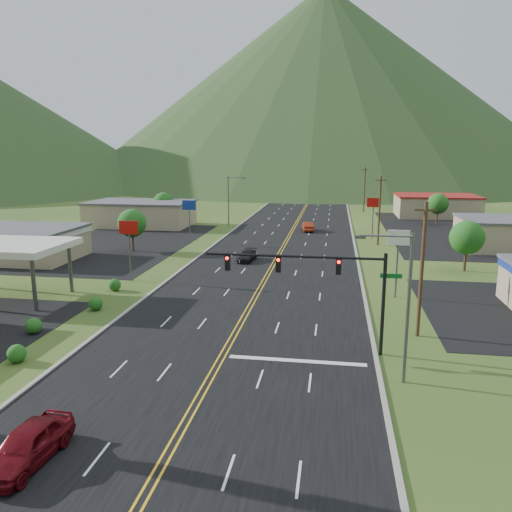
# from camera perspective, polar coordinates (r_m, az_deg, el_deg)

# --- Properties ---
(ground) EXTENTS (500.00, 500.00, 0.00)m
(ground) POSITION_cam_1_polar(r_m,az_deg,el_deg) (24.02, -10.74, -22.50)
(ground) COLOR #233F16
(ground) RESTS_ON ground
(road) EXTENTS (20.00, 460.00, 0.04)m
(road) POSITION_cam_1_polar(r_m,az_deg,el_deg) (24.02, -10.74, -22.50)
(road) COLOR black
(road) RESTS_ON ground
(curb_east) EXTENTS (0.30, 460.00, 0.14)m
(curb_east) POSITION_cam_1_polar(r_m,az_deg,el_deg) (23.14, 16.22, -24.30)
(curb_east) COLOR gray
(curb_east) RESTS_ON ground
(traffic_signal) EXTENTS (13.10, 0.43, 7.00)m
(traffic_signal) POSITION_cam_1_polar(r_m,az_deg,el_deg) (33.56, 7.64, -2.27)
(traffic_signal) COLOR black
(traffic_signal) RESTS_ON ground
(streetlight_east) EXTENTS (3.28, 0.25, 9.00)m
(streetlight_east) POSITION_cam_1_polar(r_m,az_deg,el_deg) (30.01, 16.46, -4.67)
(streetlight_east) COLOR #59595E
(streetlight_east) RESTS_ON ground
(streetlight_west) EXTENTS (3.28, 0.25, 9.00)m
(streetlight_west) POSITION_cam_1_polar(r_m,az_deg,el_deg) (90.90, -2.99, 6.67)
(streetlight_west) COLOR #59595E
(streetlight_west) RESTS_ON ground
(gas_canopy) EXTENTS (10.00, 8.00, 5.30)m
(gas_canopy) POSITION_cam_1_polar(r_m,az_deg,el_deg) (50.66, -26.27, 0.88)
(gas_canopy) COLOR white
(gas_canopy) RESTS_ON ground
(building_west_mid) EXTENTS (14.40, 10.40, 4.10)m
(building_west_mid) POSITION_cam_1_polar(r_m,az_deg,el_deg) (69.67, -25.32, 1.50)
(building_west_mid) COLOR #9F866E
(building_west_mid) RESTS_ON ground
(building_west_far) EXTENTS (18.40, 11.40, 4.50)m
(building_west_far) POSITION_cam_1_polar(r_m,az_deg,el_deg) (94.08, -13.03, 4.77)
(building_west_far) COLOR #9F866E
(building_west_far) RESTS_ON ground
(building_east_far) EXTENTS (16.40, 12.40, 4.50)m
(building_east_far) POSITION_cam_1_polar(r_m,az_deg,el_deg) (111.10, 19.88, 5.42)
(building_east_far) COLOR #9F866E
(building_east_far) RESTS_ON ground
(pole_sign_west_a) EXTENTS (2.00, 0.18, 6.40)m
(pole_sign_west_a) POSITION_cam_1_polar(r_m,az_deg,el_deg) (53.61, -14.34, 2.50)
(pole_sign_west_a) COLOR #59595E
(pole_sign_west_a) RESTS_ON ground
(pole_sign_west_b) EXTENTS (2.00, 0.18, 6.40)m
(pole_sign_west_b) POSITION_cam_1_polar(r_m,az_deg,el_deg) (74.12, -7.64, 5.29)
(pole_sign_west_b) COLOR #59595E
(pole_sign_west_b) RESTS_ON ground
(pole_sign_east_a) EXTENTS (2.00, 0.18, 6.40)m
(pole_sign_east_a) POSITION_cam_1_polar(r_m,az_deg,el_deg) (47.67, 15.94, 1.26)
(pole_sign_east_a) COLOR #59595E
(pole_sign_east_a) RESTS_ON ground
(pole_sign_east_b) EXTENTS (2.00, 0.18, 6.40)m
(pole_sign_east_b) POSITION_cam_1_polar(r_m,az_deg,el_deg) (79.21, 13.27, 5.50)
(pole_sign_east_b) COLOR #59595E
(pole_sign_east_b) RESTS_ON ground
(tree_west_a) EXTENTS (3.84, 3.84, 5.82)m
(tree_west_a) POSITION_cam_1_polar(r_m,az_deg,el_deg) (69.76, -14.00, 3.66)
(tree_west_a) COLOR #382314
(tree_west_a) RESTS_ON ground
(tree_west_b) EXTENTS (3.84, 3.84, 5.82)m
(tree_west_b) POSITION_cam_1_polar(r_m,az_deg,el_deg) (96.55, -10.53, 6.03)
(tree_west_b) COLOR #382314
(tree_west_b) RESTS_ON ground
(tree_east_a) EXTENTS (3.84, 3.84, 5.82)m
(tree_east_a) POSITION_cam_1_polar(r_m,az_deg,el_deg) (61.16, 22.97, 1.94)
(tree_east_a) COLOR #382314
(tree_east_a) RESTS_ON ground
(tree_east_b) EXTENTS (3.84, 3.84, 5.82)m
(tree_east_b) POSITION_cam_1_polar(r_m,az_deg,el_deg) (98.84, 20.07, 5.64)
(tree_east_b) COLOR #382314
(tree_east_b) RESTS_ON ground
(utility_pole_a) EXTENTS (1.60, 0.28, 10.00)m
(utility_pole_a) POSITION_cam_1_polar(r_m,az_deg,el_deg) (38.03, 18.43, -1.41)
(utility_pole_a) COLOR #382314
(utility_pole_a) RESTS_ON ground
(utility_pole_b) EXTENTS (1.60, 0.28, 10.00)m
(utility_pole_b) POSITION_cam_1_polar(r_m,az_deg,el_deg) (74.29, 13.93, 5.12)
(utility_pole_b) COLOR #382314
(utility_pole_b) RESTS_ON ground
(utility_pole_c) EXTENTS (1.60, 0.28, 10.00)m
(utility_pole_c) POSITION_cam_1_polar(r_m,az_deg,el_deg) (114.03, 12.30, 7.46)
(utility_pole_c) COLOR #382314
(utility_pole_c) RESTS_ON ground
(utility_pole_d) EXTENTS (1.60, 0.28, 10.00)m
(utility_pole_d) POSITION_cam_1_polar(r_m,az_deg,el_deg) (153.90, 11.50, 8.59)
(utility_pole_d) COLOR #382314
(utility_pole_d) RESTS_ON ground
(mountain_n) EXTENTS (220.00, 220.00, 85.00)m
(mountain_n) POSITION_cam_1_polar(r_m,az_deg,el_deg) (240.40, 7.66, 18.77)
(mountain_n) COLOR #22401D
(mountain_n) RESTS_ON ground
(car_red_near) EXTENTS (2.33, 5.07, 1.69)m
(car_red_near) POSITION_cam_1_polar(r_m,az_deg,el_deg) (25.43, -24.66, -19.11)
(car_red_near) COLOR #630B12
(car_red_near) RESTS_ON ground
(car_dark_mid) EXTENTS (2.22, 4.59, 1.29)m
(car_dark_mid) POSITION_cam_1_polar(r_m,az_deg,el_deg) (62.14, -1.05, -0.00)
(car_dark_mid) COLOR black
(car_dark_mid) RESTS_ON ground
(car_red_far) EXTENTS (2.34, 4.94, 1.56)m
(car_red_far) POSITION_cam_1_polar(r_m,az_deg,el_deg) (85.83, 5.95, 3.35)
(car_red_far) COLOR #9D2711
(car_red_far) RESTS_ON ground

